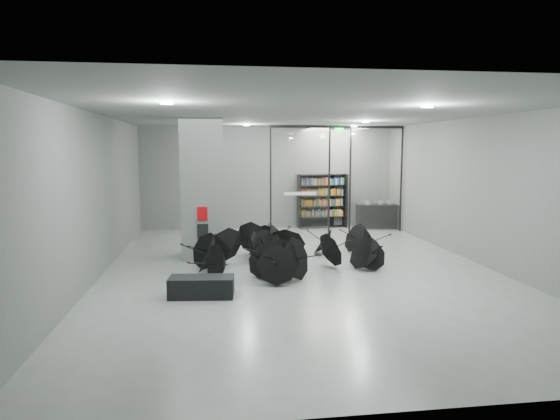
{
  "coord_description": "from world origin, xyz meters",
  "views": [
    {
      "loc": [
        -2.18,
        -12.27,
        3.14
      ],
      "look_at": [
        -0.3,
        1.5,
        1.4
      ],
      "focal_mm": 31.38,
      "sensor_mm": 36.0,
      "label": 1
    }
  ],
  "objects": [
    {
      "name": "umbrella_cluster",
      "position": [
        -0.42,
        0.36,
        0.31
      ],
      "size": [
        5.75,
        4.58,
        1.32
      ],
      "color": "black",
      "rests_on": "ground"
    },
    {
      "name": "column",
      "position": [
        -2.5,
        2.0,
        2.0
      ],
      "size": [
        1.2,
        1.2,
        4.0
      ],
      "primitive_type": "cube",
      "color": "slate",
      "rests_on": "ground"
    },
    {
      "name": "bench",
      "position": [
        -2.47,
        -2.01,
        0.22
      ],
      "size": [
        1.42,
        0.72,
        0.44
      ],
      "primitive_type": "cube",
      "rotation": [
        0.0,
        0.0,
        -0.1
      ],
      "color": "black",
      "rests_on": "ground"
    },
    {
      "name": "fire_cabinet",
      "position": [
        -2.5,
        1.38,
        1.35
      ],
      "size": [
        0.28,
        0.04,
        0.38
      ],
      "primitive_type": "cube",
      "color": "#A50A07",
      "rests_on": "column"
    },
    {
      "name": "shop_counter",
      "position": [
        4.24,
        6.25,
        0.48
      ],
      "size": [
        1.68,
        0.88,
        0.96
      ],
      "primitive_type": "cube",
      "rotation": [
        0.0,
        0.0,
        -0.15
      ],
      "color": "black",
      "rests_on": "ground"
    },
    {
      "name": "exit_sign",
      "position": [
        2.4,
        5.3,
        3.82
      ],
      "size": [
        0.3,
        0.06,
        0.15
      ],
      "primitive_type": "cube",
      "color": "#0CE533",
      "rests_on": "room"
    },
    {
      "name": "room",
      "position": [
        0.0,
        0.0,
        2.84
      ],
      "size": [
        14.0,
        14.02,
        4.01
      ],
      "color": "gray",
      "rests_on": "ground"
    },
    {
      "name": "glass_partition",
      "position": [
        2.39,
        5.5,
        2.18
      ],
      "size": [
        5.06,
        0.08,
        4.0
      ],
      "color": "silver",
      "rests_on": "ground"
    },
    {
      "name": "info_panel",
      "position": [
        -2.5,
        1.38,
        0.85
      ],
      "size": [
        0.3,
        0.03,
        0.42
      ],
      "primitive_type": "cube",
      "color": "black",
      "rests_on": "column"
    },
    {
      "name": "bookshelf",
      "position": [
        2.13,
        6.75,
        1.07
      ],
      "size": [
        1.99,
        0.72,
        2.14
      ],
      "primitive_type": null,
      "rotation": [
        0.0,
        0.0,
        0.17
      ],
      "color": "black",
      "rests_on": "ground"
    }
  ]
}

